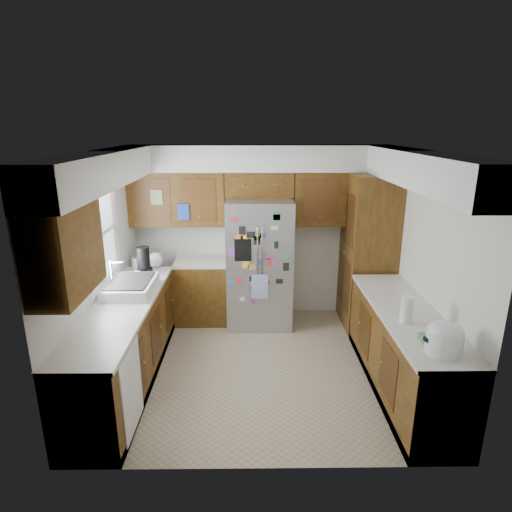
# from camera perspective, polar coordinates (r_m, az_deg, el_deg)

# --- Properties ---
(floor) EXTENTS (3.60, 3.60, 0.00)m
(floor) POSITION_cam_1_polar(r_m,az_deg,el_deg) (5.28, 0.67, -14.41)
(floor) COLOR tan
(floor) RESTS_ON ground
(room_shell) EXTENTS (3.64, 3.24, 2.52)m
(room_shell) POSITION_cam_1_polar(r_m,az_deg,el_deg) (4.95, -0.58, 6.22)
(room_shell) COLOR silver
(room_shell) RESTS_ON ground
(left_counter_run) EXTENTS (1.36, 3.20, 0.92)m
(left_counter_run) POSITION_cam_1_polar(r_m,az_deg,el_deg) (5.24, -14.60, -9.88)
(left_counter_run) COLOR #3B240B
(left_counter_run) RESTS_ON ground
(right_counter_run) EXTENTS (0.63, 2.25, 0.92)m
(right_counter_run) POSITION_cam_1_polar(r_m,az_deg,el_deg) (4.92, 18.99, -12.25)
(right_counter_run) COLOR #3B240B
(right_counter_run) RESTS_ON ground
(pantry) EXTENTS (0.60, 0.90, 2.15)m
(pantry) POSITION_cam_1_polar(r_m,az_deg,el_deg) (6.11, 14.67, 0.53)
(pantry) COLOR #3B240B
(pantry) RESTS_ON ground
(fridge) EXTENTS (0.90, 0.79, 1.80)m
(fridge) POSITION_cam_1_polar(r_m,az_deg,el_deg) (6.00, 0.44, -0.95)
(fridge) COLOR #A6A5AB
(fridge) RESTS_ON ground
(bridge_cabinet) EXTENTS (0.96, 0.34, 0.35)m
(bridge_cabinet) POSITION_cam_1_polar(r_m,az_deg,el_deg) (5.98, 0.42, 9.57)
(bridge_cabinet) COLOR #3B240B
(bridge_cabinet) RESTS_ON fridge
(fridge_top_items) EXTENTS (0.75, 0.30, 0.28)m
(fridge_top_items) POSITION_cam_1_polar(r_m,az_deg,el_deg) (5.90, 0.66, 12.37)
(fridge_top_items) COLOR #111C9F
(fridge_top_items) RESTS_ON bridge_cabinet
(sink_assembly) EXTENTS (0.52, 0.70, 0.37)m
(sink_assembly) POSITION_cam_1_polar(r_m,az_deg,el_deg) (5.12, -16.39, -3.87)
(sink_assembly) COLOR white
(sink_assembly) RESTS_ON left_counter_run
(left_counter_clutter) EXTENTS (0.38, 0.81, 0.38)m
(left_counter_clutter) POSITION_cam_1_polar(r_m,az_deg,el_deg) (5.76, -14.37, -0.68)
(left_counter_clutter) COLOR black
(left_counter_clutter) RESTS_ON left_counter_run
(rice_cooker) EXTENTS (0.31, 0.30, 0.27)m
(rice_cooker) POSITION_cam_1_polar(r_m,az_deg,el_deg) (3.95, 23.84, -9.90)
(rice_cooker) COLOR white
(rice_cooker) RESTS_ON right_counter_run
(paper_towel) EXTENTS (0.12, 0.12, 0.27)m
(paper_towel) POSITION_cam_1_polar(r_m,az_deg,el_deg) (4.40, 19.46, -6.73)
(paper_towel) COLOR white
(paper_towel) RESTS_ON right_counter_run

